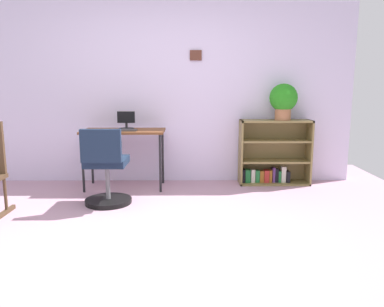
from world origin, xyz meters
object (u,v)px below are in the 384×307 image
object	(u,v)px
monitor	(126,121)
office_chair	(106,172)
potted_plant_on_shelf	(283,100)
keyboard	(120,130)
bookshelf_low	(273,155)
desk	(124,135)

from	to	relation	value
monitor	office_chair	world-z (taller)	monitor
potted_plant_on_shelf	monitor	bearing A→B (deg)	-178.59
monitor	keyboard	size ratio (longest dim) A/B	0.55
office_chair	monitor	bearing A→B (deg)	83.40
bookshelf_low	potted_plant_on_shelf	distance (m)	0.75
monitor	keyboard	world-z (taller)	monitor
desk	office_chair	distance (m)	0.80
keyboard	bookshelf_low	distance (m)	2.05
desk	monitor	distance (m)	0.20
monitor	potted_plant_on_shelf	xyz separation A→B (m)	(2.04, 0.05, 0.28)
office_chair	bookshelf_low	world-z (taller)	office_chair
desk	potted_plant_on_shelf	bearing A→B (deg)	4.49
keyboard	potted_plant_on_shelf	world-z (taller)	potted_plant_on_shelf
monitor	potted_plant_on_shelf	world-z (taller)	potted_plant_on_shelf
desk	office_chair	world-z (taller)	office_chair
desk	potted_plant_on_shelf	xyz separation A→B (m)	(2.06, 0.16, 0.44)
keyboard	bookshelf_low	bearing A→B (deg)	9.68
desk	monitor	xyz separation A→B (m)	(0.02, 0.11, 0.16)
keyboard	bookshelf_low	world-z (taller)	bookshelf_low
office_chair	potted_plant_on_shelf	distance (m)	2.44
monitor	office_chair	bearing A→B (deg)	-96.60
desk	bookshelf_low	xyz separation A→B (m)	(1.96, 0.22, -0.30)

